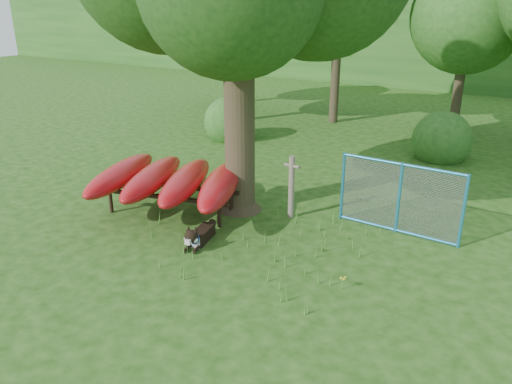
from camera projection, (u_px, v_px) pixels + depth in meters
The scene contains 12 objects.
ground at pixel (213, 257), 9.54m from camera, with size 80.00×80.00×0.00m, color #1B440D.
wooden_post at pixel (291, 185), 11.09m from camera, with size 0.39×0.15×1.44m.
kayak_rack at pixel (169, 180), 11.27m from camera, with size 4.24×3.79×1.07m.
husky_dog at pixel (199, 236), 10.00m from camera, with size 0.51×1.17×0.53m.
fence_section at pixel (399, 198), 10.34m from camera, with size 2.63×0.15×2.56m.
wildflower_clump at pixel (343, 279), 8.40m from camera, with size 0.11×0.10×0.24m.
bg_tree_a at pixel (234, 5), 19.11m from camera, with size 4.40×4.40×6.70m.
bg_tree_c at pixel (468, 17), 17.55m from camera, with size 4.00×4.00×6.12m.
bg_tree_f at pixel (227, 23), 23.00m from camera, with size 3.60×3.60×5.55m.
shrub_left at pixel (230, 138), 17.97m from camera, with size 1.80×1.80×1.80m, color #265D1E.
shrub_mid at pixel (439, 159), 15.60m from camera, with size 1.80×1.80×1.80m, color #265D1E.
wooded_hillside at pixel (490, 31), 30.49m from camera, with size 80.00×12.00×6.00m, color #265D1E.
Camera 1 is at (5.28, -6.68, 4.55)m, focal length 35.00 mm.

